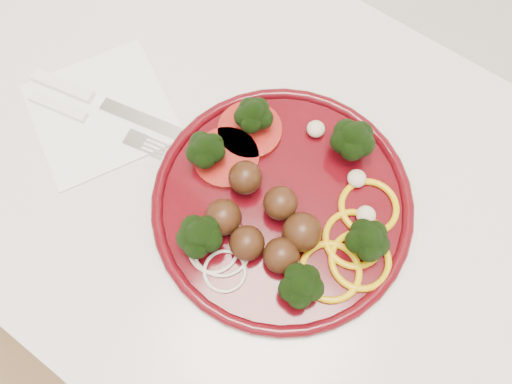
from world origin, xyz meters
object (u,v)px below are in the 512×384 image
Objects in this scene: napkin at (101,112)px; fork at (74,113)px; plate at (281,203)px; knife at (88,97)px.

fork reaches higher than napkin.
napkin is at bearing 33.31° from fork.
plate reaches higher than fork.
fork is at bearing -169.64° from plate.
plate is 1.61× the size of fork.
napkin is at bearing -173.80° from plate.
knife is at bearing 169.31° from napkin.
knife is (-0.28, -0.02, -0.01)m from plate.
napkin is 0.87× the size of fork.
napkin is 0.03m from knife.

